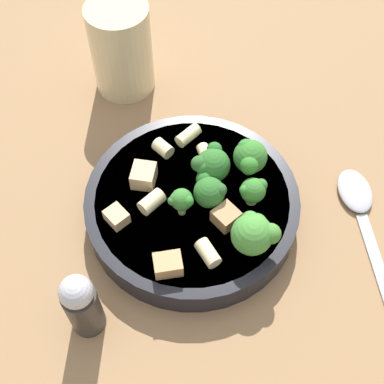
% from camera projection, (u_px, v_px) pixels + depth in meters
% --- Properties ---
extents(ground_plane, '(2.00, 2.00, 0.00)m').
position_uv_depth(ground_plane, '(192.00, 214.00, 0.57)').
color(ground_plane, '#936D47').
extents(pasta_bowl, '(0.22, 0.22, 0.03)m').
position_uv_depth(pasta_bowl, '(192.00, 204.00, 0.56)').
color(pasta_bowl, black).
rests_on(pasta_bowl, ground_plane).
extents(broccoli_floret_0, '(0.04, 0.03, 0.03)m').
position_uv_depth(broccoli_floret_0, '(209.00, 191.00, 0.52)').
color(broccoli_floret_0, '#84AD60').
rests_on(broccoli_floret_0, pasta_bowl).
extents(broccoli_floret_1, '(0.03, 0.03, 0.03)m').
position_uv_depth(broccoli_floret_1, '(253.00, 190.00, 0.53)').
color(broccoli_floret_1, '#84AD60').
rests_on(broccoli_floret_1, pasta_bowl).
extents(broccoli_floret_2, '(0.04, 0.04, 0.04)m').
position_uv_depth(broccoli_floret_2, '(211.00, 164.00, 0.54)').
color(broccoli_floret_2, '#9EC175').
rests_on(broccoli_floret_2, pasta_bowl).
extents(broccoli_floret_3, '(0.04, 0.04, 0.04)m').
position_uv_depth(broccoli_floret_3, '(254.00, 233.00, 0.49)').
color(broccoli_floret_3, '#93B766').
rests_on(broccoli_floret_3, pasta_bowl).
extents(broccoli_floret_4, '(0.02, 0.02, 0.03)m').
position_uv_depth(broccoli_floret_4, '(181.00, 200.00, 0.52)').
color(broccoli_floret_4, '#93B766').
rests_on(broccoli_floret_4, pasta_bowl).
extents(broccoli_floret_5, '(0.04, 0.04, 0.04)m').
position_uv_depth(broccoli_floret_5, '(252.00, 159.00, 0.54)').
color(broccoli_floret_5, '#93B766').
rests_on(broccoli_floret_5, pasta_bowl).
extents(rigatoni_0, '(0.02, 0.03, 0.01)m').
position_uv_depth(rigatoni_0, '(188.00, 135.00, 0.58)').
color(rigatoni_0, beige).
rests_on(rigatoni_0, pasta_bowl).
extents(rigatoni_1, '(0.03, 0.02, 0.01)m').
position_uv_depth(rigatoni_1, '(208.00, 253.00, 0.50)').
color(rigatoni_1, beige).
rests_on(rigatoni_1, pasta_bowl).
extents(rigatoni_2, '(0.02, 0.02, 0.02)m').
position_uv_depth(rigatoni_2, '(166.00, 147.00, 0.57)').
color(rigatoni_2, beige).
rests_on(rigatoni_2, pasta_bowl).
extents(rigatoni_3, '(0.02, 0.03, 0.02)m').
position_uv_depth(rigatoni_3, '(152.00, 202.00, 0.53)').
color(rigatoni_3, beige).
rests_on(rigatoni_3, pasta_bowl).
extents(rigatoni_4, '(0.02, 0.02, 0.01)m').
position_uv_depth(rigatoni_4, '(205.00, 153.00, 0.57)').
color(rigatoni_4, beige).
rests_on(rigatoni_4, pasta_bowl).
extents(chicken_chunk_0, '(0.03, 0.03, 0.02)m').
position_uv_depth(chicken_chunk_0, '(144.00, 176.00, 0.55)').
color(chicken_chunk_0, tan).
rests_on(chicken_chunk_0, pasta_bowl).
extents(chicken_chunk_1, '(0.03, 0.03, 0.02)m').
position_uv_depth(chicken_chunk_1, '(168.00, 265.00, 0.49)').
color(chicken_chunk_1, tan).
rests_on(chicken_chunk_1, pasta_bowl).
extents(chicken_chunk_2, '(0.03, 0.03, 0.02)m').
position_uv_depth(chicken_chunk_2, '(226.00, 217.00, 0.52)').
color(chicken_chunk_2, '#A87A4C').
rests_on(chicken_chunk_2, pasta_bowl).
extents(chicken_chunk_3, '(0.03, 0.02, 0.01)m').
position_uv_depth(chicken_chunk_3, '(117.00, 217.00, 0.52)').
color(chicken_chunk_3, tan).
rests_on(chicken_chunk_3, pasta_bowl).
extents(drinking_glass, '(0.07, 0.07, 0.11)m').
position_uv_depth(drinking_glass, '(122.00, 54.00, 0.64)').
color(drinking_glass, beige).
rests_on(drinking_glass, ground_plane).
extents(pepper_shaker, '(0.03, 0.03, 0.09)m').
position_uv_depth(pepper_shaker, '(82.00, 304.00, 0.47)').
color(pepper_shaker, '#332D28').
rests_on(pepper_shaker, ground_plane).
extents(spoon, '(0.17, 0.09, 0.01)m').
position_uv_depth(spoon, '(361.00, 209.00, 0.57)').
color(spoon, '#B2B2B7').
rests_on(spoon, ground_plane).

